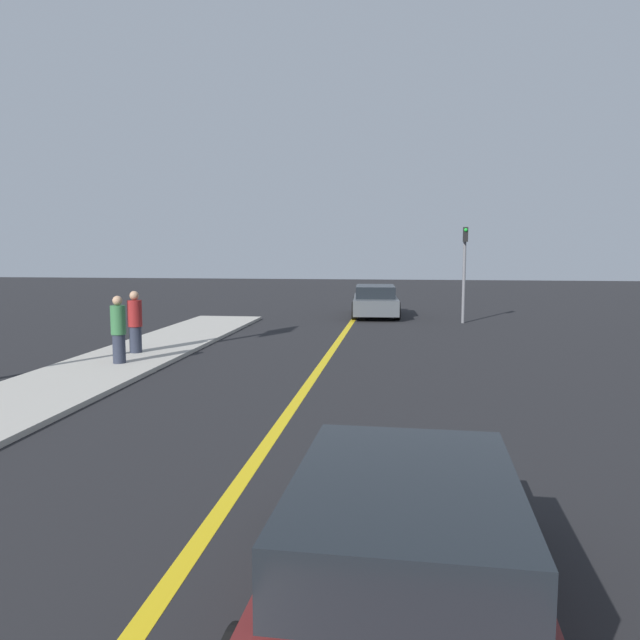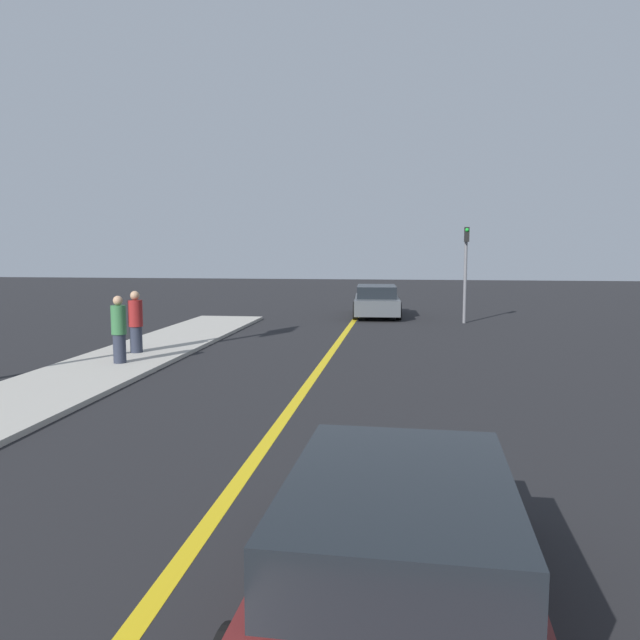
% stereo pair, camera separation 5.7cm
% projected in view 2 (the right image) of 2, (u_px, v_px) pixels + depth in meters
% --- Properties ---
extents(road_center_line, '(0.20, 60.00, 0.01)m').
position_uv_depth(road_center_line, '(331.00, 353.00, 16.96)').
color(road_center_line, gold).
rests_on(road_center_line, ground_plane).
extents(sidewalk_left, '(2.57, 25.90, 0.10)m').
position_uv_depth(sidewalk_left, '(57.00, 386.00, 12.65)').
color(sidewalk_left, '#ADA89E').
rests_on(sidewalk_left, ground_plane).
extents(car_near_right_lane, '(2.00, 4.39, 1.24)m').
position_uv_depth(car_near_right_lane, '(399.00, 552.00, 4.56)').
color(car_near_right_lane, maroon).
rests_on(car_near_right_lane, ground_plane).
extents(car_ahead_center, '(2.13, 4.66, 1.31)m').
position_uv_depth(car_ahead_center, '(377.00, 301.00, 26.23)').
color(car_ahead_center, '#4C5156').
rests_on(car_ahead_center, ground_plane).
extents(pedestrian_near_curb, '(0.35, 0.35, 1.61)m').
position_uv_depth(pedestrian_near_curb, '(119.00, 330.00, 14.86)').
color(pedestrian_near_curb, '#282D3D').
rests_on(pedestrian_near_curb, sidewalk_left).
extents(pedestrian_mid_group, '(0.37, 0.37, 1.63)m').
position_uv_depth(pedestrian_mid_group, '(136.00, 322.00, 16.37)').
color(pedestrian_mid_group, '#282D3D').
rests_on(pedestrian_mid_group, sidewalk_left).
extents(traffic_light, '(0.18, 0.40, 3.64)m').
position_uv_depth(traffic_light, '(466.00, 264.00, 23.57)').
color(traffic_light, slate).
rests_on(traffic_light, ground_plane).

